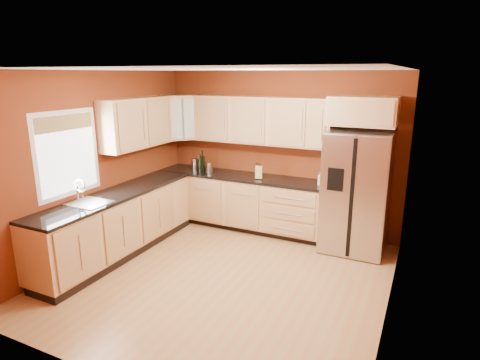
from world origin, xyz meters
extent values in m
plane|color=#AC7342|center=(0.00, 0.00, 0.00)|extent=(4.00, 4.00, 0.00)
plane|color=silver|center=(0.00, 0.00, 2.60)|extent=(4.00, 4.00, 0.00)
cube|color=maroon|center=(0.00, 2.00, 1.30)|extent=(4.00, 0.04, 2.60)
cube|color=maroon|center=(0.00, -2.00, 1.30)|extent=(4.00, 0.04, 2.60)
cube|color=maroon|center=(-2.00, 0.00, 1.30)|extent=(0.04, 4.00, 2.60)
cube|color=maroon|center=(2.00, 0.00, 1.30)|extent=(0.04, 4.00, 2.60)
cube|color=tan|center=(-0.55, 1.70, 0.44)|extent=(2.90, 0.60, 0.88)
cube|color=tan|center=(-1.70, 0.00, 0.44)|extent=(0.60, 2.80, 0.88)
cube|color=black|center=(-0.55, 1.69, 0.90)|extent=(2.90, 0.62, 0.04)
cube|color=black|center=(-1.69, 0.00, 0.90)|extent=(0.62, 2.80, 0.04)
cube|color=tan|center=(-0.25, 1.83, 1.83)|extent=(2.30, 0.33, 0.75)
cube|color=tan|center=(-1.83, 0.72, 1.83)|extent=(0.33, 1.35, 0.75)
cube|color=tan|center=(-1.67, 1.67, 1.83)|extent=(0.67, 0.67, 0.75)
cube|color=tan|center=(1.35, 1.70, 2.05)|extent=(0.92, 0.60, 0.40)
cube|color=silver|center=(1.35, 1.62, 0.89)|extent=(0.90, 0.75, 1.78)
cube|color=white|center=(-1.98, -0.50, 1.55)|extent=(0.03, 0.90, 1.00)
cylinder|color=silver|center=(-1.10, 1.64, 1.01)|extent=(0.13, 0.13, 0.18)
cylinder|color=silver|center=(-1.43, 1.71, 1.02)|extent=(0.16, 0.16, 0.20)
cube|color=tan|center=(-0.18, 1.62, 1.03)|extent=(0.13, 0.12, 0.21)
cylinder|color=silver|center=(0.80, 1.66, 1.02)|extent=(0.08, 0.08, 0.19)
camera|label=1|loc=(2.22, -4.14, 2.55)|focal=30.00mm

